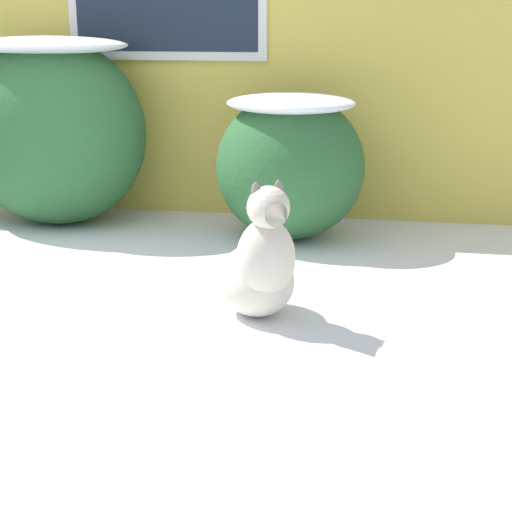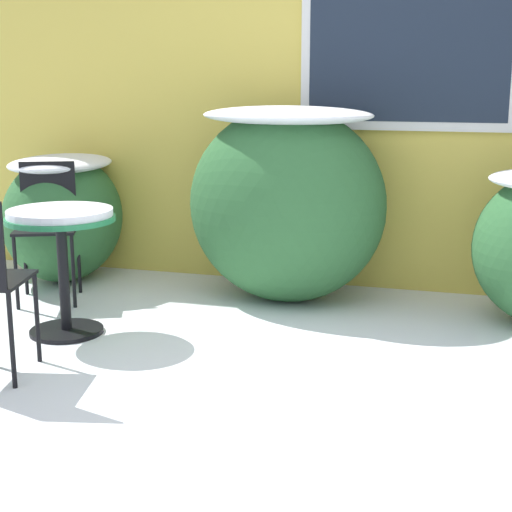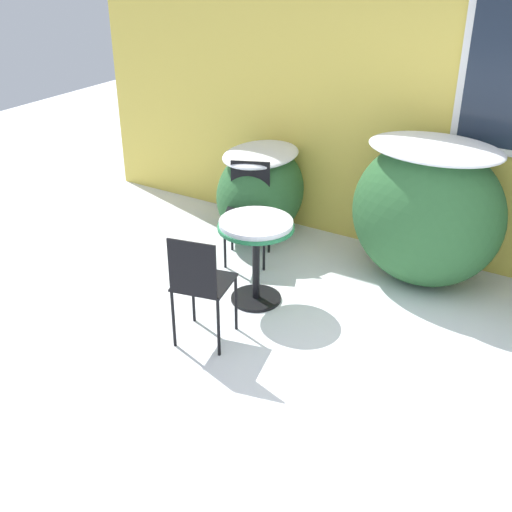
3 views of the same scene
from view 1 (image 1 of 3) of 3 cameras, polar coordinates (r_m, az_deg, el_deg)
shrub_middle at (r=5.63m, az=-14.57°, el=9.06°), size 1.30×0.95×1.28m
shrub_right at (r=5.10m, az=2.50°, el=6.85°), size 0.96×0.91×0.94m
dog at (r=3.74m, az=0.30°, el=-0.81°), size 0.53×0.60×0.69m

